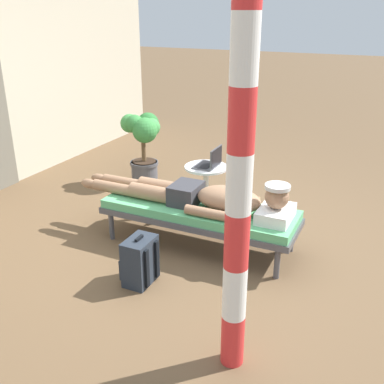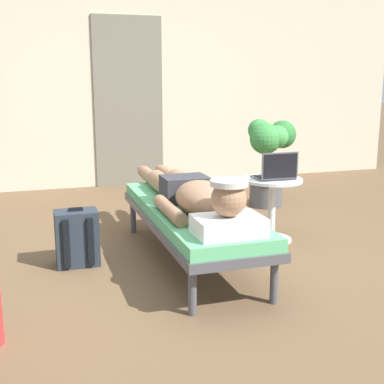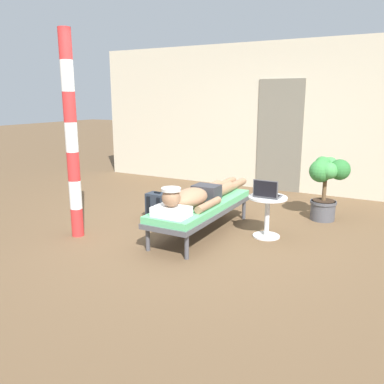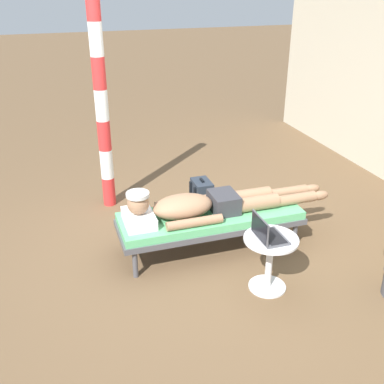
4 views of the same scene
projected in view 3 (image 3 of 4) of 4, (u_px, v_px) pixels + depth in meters
ground_plane at (201, 236)px, 5.12m from camera, size 40.00×40.00×0.00m
house_wall_back at (276, 117)px, 7.45m from camera, size 7.60×0.20×2.70m
house_door_panel at (280, 136)px, 7.38m from camera, size 0.84×0.03×2.04m
lounge_chair at (201, 207)px, 5.14m from camera, size 0.61×1.88×0.42m
person_reclining at (199, 195)px, 5.04m from camera, size 0.53×2.17×0.33m
side_table at (267, 210)px, 5.00m from camera, size 0.48×0.48×0.52m
laptop at (267, 193)px, 4.90m from camera, size 0.31×0.24×0.23m
backpack at (158, 207)px, 5.70m from camera, size 0.30×0.26×0.42m
potted_plant at (327, 181)px, 5.65m from camera, size 0.54×0.54×0.90m
porch_post at (71, 137)px, 4.84m from camera, size 0.15×0.15×2.50m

